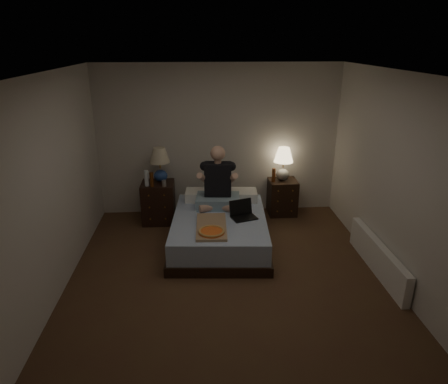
{
  "coord_description": "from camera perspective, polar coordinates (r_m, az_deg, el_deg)",
  "views": [
    {
      "loc": [
        -0.35,
        -4.24,
        2.82
      ],
      "look_at": [
        0.0,
        0.9,
        0.85
      ],
      "focal_mm": 32.0,
      "sensor_mm": 36.0,
      "label": 1
    }
  ],
  "objects": [
    {
      "name": "soda_can",
      "position": [
        6.31,
        -8.56,
        1.24
      ],
      "size": [
        0.07,
        0.07,
        0.1
      ],
      "primitive_type": "cylinder",
      "color": "beige",
      "rests_on": "nightstand_left"
    },
    {
      "name": "pizza_box",
      "position": [
        5.21,
        -1.81,
        -5.76
      ],
      "size": [
        0.42,
        0.77,
        0.08
      ],
      "primitive_type": null,
      "rotation": [
        0.0,
        0.0,
        -0.03
      ],
      "color": "tan",
      "rests_on": "bed"
    },
    {
      "name": "water_bottle",
      "position": [
        6.35,
        -11.0,
        1.94
      ],
      "size": [
        0.07,
        0.07,
        0.25
      ],
      "primitive_type": "cylinder",
      "color": "silver",
      "rests_on": "nightstand_left"
    },
    {
      "name": "wall_front",
      "position": [
        2.56,
        5.0,
        -16.98
      ],
      "size": [
        4.0,
        0.0,
        2.5
      ],
      "primitive_type": "cube",
      "rotation": [
        -1.57,
        0.0,
        0.0
      ],
      "color": "silver",
      "rests_on": "ground"
    },
    {
      "name": "wall_left",
      "position": [
        4.82,
        -23.68,
        0.06
      ],
      "size": [
        0.0,
        4.5,
        2.5
      ],
      "primitive_type": "cube",
      "rotation": [
        1.57,
        0.0,
        1.57
      ],
      "color": "silver",
      "rests_on": "ground"
    },
    {
      "name": "wall_back",
      "position": [
        6.69,
        -0.79,
        7.34
      ],
      "size": [
        4.0,
        0.0,
        2.5
      ],
      "primitive_type": "cube",
      "rotation": [
        1.57,
        0.0,
        0.0
      ],
      "color": "silver",
      "rests_on": "ground"
    },
    {
      "name": "lamp_right",
      "position": [
        6.73,
        8.46,
        3.98
      ],
      "size": [
        0.36,
        0.36,
        0.56
      ],
      "primitive_type": null,
      "rotation": [
        0.0,
        0.0,
        -0.14
      ],
      "color": "gray",
      "rests_on": "nightstand_right"
    },
    {
      "name": "laptop",
      "position": [
        5.65,
        2.89,
        -2.66
      ],
      "size": [
        0.41,
        0.37,
        0.24
      ],
      "primitive_type": null,
      "rotation": [
        0.0,
        0.0,
        0.32
      ],
      "color": "black",
      "rests_on": "bed"
    },
    {
      "name": "radiator",
      "position": [
        5.56,
        21.1,
        -8.72
      ],
      "size": [
        0.1,
        1.6,
        0.4
      ],
      "primitive_type": "cube",
      "color": "white",
      "rests_on": "floor"
    },
    {
      "name": "nightstand_left",
      "position": [
        6.6,
        -9.33,
        -1.47
      ],
      "size": [
        0.52,
        0.47,
        0.67
      ],
      "primitive_type": "cube",
      "rotation": [
        0.0,
        0.0,
        -0.01
      ],
      "color": "black",
      "rests_on": "floor"
    },
    {
      "name": "lamp_left",
      "position": [
        6.48,
        -9.13,
        3.88
      ],
      "size": [
        0.36,
        0.36,
        0.56
      ],
      "primitive_type": null,
      "rotation": [
        0.0,
        0.0,
        0.13
      ],
      "color": "navy",
      "rests_on": "nightstand_left"
    },
    {
      "name": "beer_bottle_left",
      "position": [
        6.3,
        -10.3,
        1.75
      ],
      "size": [
        0.06,
        0.06,
        0.23
      ],
      "primitive_type": "cylinder",
      "color": "#4F250B",
      "rests_on": "nightstand_left"
    },
    {
      "name": "floor",
      "position": [
        5.11,
        0.7,
        -12.61
      ],
      "size": [
        4.0,
        4.5,
        0.0
      ],
      "primitive_type": "cube",
      "color": "brown",
      "rests_on": "ground"
    },
    {
      "name": "ceiling",
      "position": [
        4.27,
        0.85,
        16.62
      ],
      "size": [
        4.0,
        4.5,
        0.0
      ],
      "primitive_type": "cube",
      "rotation": [
        3.14,
        0.0,
        0.0
      ],
      "color": "white",
      "rests_on": "ground"
    },
    {
      "name": "bed",
      "position": [
        5.84,
        -0.65,
        -5.53
      ],
      "size": [
        1.44,
        1.85,
        0.44
      ],
      "primitive_type": "cube",
      "rotation": [
        0.0,
        0.0,
        -0.07
      ],
      "color": "#5A7EB4",
      "rests_on": "floor"
    },
    {
      "name": "beer_bottle_right",
      "position": [
        6.68,
        7.1,
        2.41
      ],
      "size": [
        0.06,
        0.06,
        0.23
      ],
      "primitive_type": "cylinder",
      "color": "#612A0D",
      "rests_on": "nightstand_right"
    },
    {
      "name": "person",
      "position": [
        5.94,
        -0.89,
        2.13
      ],
      "size": [
        0.7,
        0.58,
        0.93
      ],
      "primitive_type": null,
      "rotation": [
        0.0,
        0.0,
        -0.09
      ],
      "color": "black",
      "rests_on": "bed"
    },
    {
      "name": "wall_right",
      "position": [
        5.1,
        23.8,
        1.14
      ],
      "size": [
        0.0,
        4.5,
        2.5
      ],
      "primitive_type": "cube",
      "rotation": [
        1.57,
        0.0,
        -1.57
      ],
      "color": "silver",
      "rests_on": "ground"
    },
    {
      "name": "nightstand_right",
      "position": [
        6.9,
        8.31,
        -0.72
      ],
      "size": [
        0.47,
        0.42,
        0.6
      ],
      "primitive_type": "cube",
      "rotation": [
        0.0,
        0.0,
        0.01
      ],
      "color": "black",
      "rests_on": "floor"
    }
  ]
}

